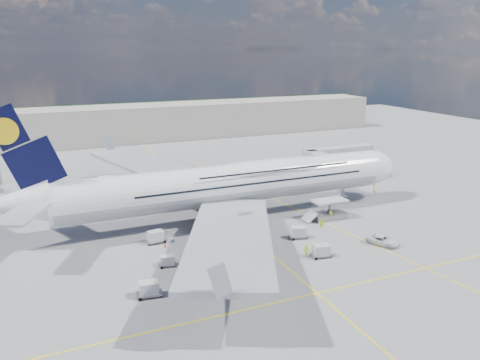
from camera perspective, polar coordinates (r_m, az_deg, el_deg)
name	(u,v)px	position (r m, az deg, el deg)	size (l,w,h in m)	color
ground	(252,238)	(78.82, 1.53, -7.08)	(300.00, 300.00, 0.00)	gray
taxi_line_main	(252,238)	(78.82, 1.53, -7.08)	(0.25, 220.00, 0.01)	yellow
taxi_line_cross	(317,293)	(63.04, 9.35, -13.46)	(120.00, 0.25, 0.01)	yellow
taxi_line_diag	(296,209)	(93.19, 6.80, -3.54)	(0.25, 100.00, 0.01)	yellow
airliner	(231,183)	(85.31, -1.09, -0.40)	(77.26, 79.15, 23.71)	white
jet_bridge	(333,157)	(108.41, 11.30, 2.77)	(18.80, 12.10, 8.50)	#B7B7BC
cargo_loader	(328,212)	(88.54, 10.70, -3.89)	(8.53, 3.20, 3.67)	silver
terminal	(137,123)	(165.66, -12.41, 6.79)	(180.00, 16.00, 12.00)	#B2AD9E
tree_line	(205,109)	(219.32, -4.32, 8.67)	(160.00, 6.00, 8.00)	#193814
dolly_row_a	(149,289)	(62.07, -11.04, -12.87)	(3.46, 2.16, 2.07)	gray
dolly_row_b	(168,261)	(69.61, -8.82, -9.68)	(2.84, 1.89, 1.65)	gray
dolly_row_c	(213,256)	(71.43, -3.26, -9.28)	(3.61, 2.39, 0.49)	gray
dolly_back	(156,237)	(77.74, -10.24, -6.80)	(3.41, 2.10, 2.04)	gray
dolly_nose_far	(298,232)	(78.95, 7.12, -6.33)	(3.48, 2.47, 1.99)	gray
dolly_nose_near	(321,250)	(72.60, 9.89, -8.46)	(3.41, 2.21, 2.00)	gray
baggage_tug	(251,240)	(76.04, 1.37, -7.35)	(2.96, 2.00, 1.70)	silver
catering_truck_inner	(186,179)	(107.42, -6.65, 0.12)	(7.31, 5.23, 4.02)	gray
catering_truck_outer	(113,185)	(106.03, -15.17, -0.58)	(6.51, 2.58, 3.90)	gray
service_van	(383,240)	(79.40, 17.01, -7.06)	(2.42, 5.26, 1.46)	white
crew_nose	(374,190)	(105.76, 16.04, -1.20)	(0.66, 0.44, 1.82)	#CFF519
crew_loader	(322,224)	(83.49, 9.93, -5.27)	(0.95, 0.74, 1.96)	#CDFF1A
crew_wing	(210,236)	(77.50, -3.68, -6.87)	(0.95, 0.40, 1.62)	#EDFF1A
crew_van	(331,216)	(87.75, 10.98, -4.28)	(0.96, 0.62, 1.96)	#CDEA18
crew_tug	(307,251)	(72.44, 8.12, -8.53)	(1.26, 0.72, 1.95)	#C0FF1A
cone_nose	(374,184)	(113.18, 16.05, -0.44)	(0.45, 0.45, 0.57)	red
cone_wing_left_inner	(150,212)	(91.61, -10.96, -3.90)	(0.40, 0.40, 0.51)	red
cone_wing_left_outer	(105,192)	(107.02, -16.08, -1.39)	(0.38, 0.38, 0.48)	red
cone_wing_right_inner	(165,245)	(76.21, -9.10, -7.87)	(0.48, 0.48, 0.61)	red
cone_wing_right_outer	(262,279)	(65.19, 2.69, -11.96)	(0.41, 0.41, 0.52)	red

